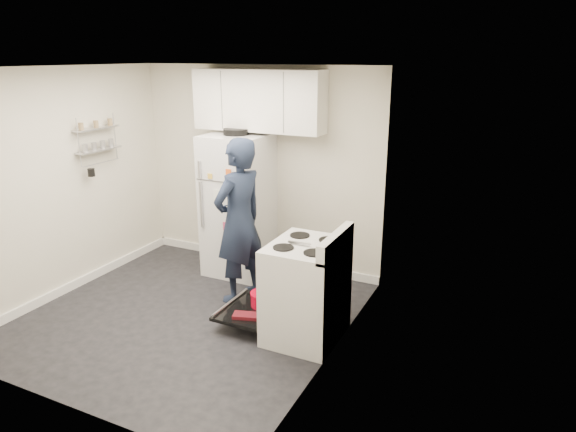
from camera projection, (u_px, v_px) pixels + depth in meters
The scene contains 7 objects.
room at pixel (181, 204), 5.05m from camera, with size 3.21×3.21×2.51m.
electric_range at pixel (305, 292), 4.84m from camera, with size 0.66×0.76×1.10m.
open_oven_door at pixel (256, 305), 5.20m from camera, with size 0.55×0.71×0.22m.
refrigerator at pixel (238, 205), 6.23m from camera, with size 0.72×0.74×1.79m.
upper_cabinets at pixel (259, 100), 5.93m from camera, with size 1.60×0.33×0.70m, color silver.
wall_shelf_rack at pixel (97, 139), 5.91m from camera, with size 0.14×0.60×0.61m.
person at pixel (239, 222), 5.48m from camera, with size 0.66×0.43×1.81m, color #182136.
Camera 1 is at (3.01, -3.89, 2.61)m, focal length 32.00 mm.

